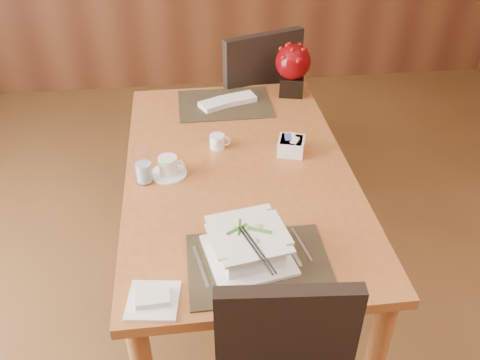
{
  "coord_description": "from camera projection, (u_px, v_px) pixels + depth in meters",
  "views": [
    {
      "loc": [
        -0.2,
        -1.08,
        1.92
      ],
      "look_at": [
        -0.02,
        0.35,
        0.87
      ],
      "focal_mm": 38.0,
      "sensor_mm": 36.0,
      "label": 1
    }
  ],
  "objects": [
    {
      "name": "dining_table",
      "position": [
        238.0,
        187.0,
        2.11
      ],
      "size": [
        0.9,
        1.5,
        0.75
      ],
      "color": "#B26531",
      "rests_on": "ground"
    },
    {
      "name": "placemat_near",
      "position": [
        259.0,
        264.0,
        1.61
      ],
      "size": [
        0.45,
        0.33,
        0.01
      ],
      "primitive_type": "cube",
      "color": "black",
      "rests_on": "dining_table"
    },
    {
      "name": "placemat_far",
      "position": [
        225.0,
        104.0,
        2.49
      ],
      "size": [
        0.45,
        0.33,
        0.01
      ],
      "primitive_type": "cube",
      "color": "black",
      "rests_on": "dining_table"
    },
    {
      "name": "soup_setting",
      "position": [
        248.0,
        246.0,
        1.61
      ],
      "size": [
        0.3,
        0.3,
        0.11
      ],
      "rotation": [
        0.0,
        0.0,
        0.18
      ],
      "color": "white",
      "rests_on": "dining_table"
    },
    {
      "name": "coffee_cup",
      "position": [
        168.0,
        167.0,
        1.99
      ],
      "size": [
        0.14,
        0.14,
        0.08
      ],
      "rotation": [
        0.0,
        0.0,
        -0.25
      ],
      "color": "white",
      "rests_on": "dining_table"
    },
    {
      "name": "water_glass",
      "position": [
        143.0,
        165.0,
        1.93
      ],
      "size": [
        0.08,
        0.08,
        0.15
      ],
      "primitive_type": "cylinder",
      "rotation": [
        0.0,
        0.0,
        -0.25
      ],
      "color": "silver",
      "rests_on": "dining_table"
    },
    {
      "name": "creamer_jug",
      "position": [
        217.0,
        141.0,
        2.16
      ],
      "size": [
        0.09,
        0.09,
        0.06
      ],
      "primitive_type": null,
      "rotation": [
        0.0,
        0.0,
        -0.15
      ],
      "color": "white",
      "rests_on": "dining_table"
    },
    {
      "name": "sugar_caddy",
      "position": [
        291.0,
        146.0,
        2.12
      ],
      "size": [
        0.13,
        0.13,
        0.06
      ],
      "primitive_type": "cube",
      "rotation": [
        0.0,
        0.0,
        -0.31
      ],
      "color": "white",
      "rests_on": "dining_table"
    },
    {
      "name": "berry_decor",
      "position": [
        293.0,
        67.0,
        2.5
      ],
      "size": [
        0.18,
        0.18,
        0.26
      ],
      "rotation": [
        0.0,
        0.0,
        -0.24
      ],
      "color": "black",
      "rests_on": "dining_table"
    },
    {
      "name": "napkins_far",
      "position": [
        230.0,
        101.0,
        2.48
      ],
      "size": [
        0.3,
        0.19,
        0.03
      ],
      "primitive_type": null,
      "rotation": [
        0.0,
        0.0,
        0.35
      ],
      "color": "white",
      "rests_on": "dining_table"
    },
    {
      "name": "bread_plate",
      "position": [
        153.0,
        301.0,
        1.49
      ],
      "size": [
        0.17,
        0.17,
        0.01
      ],
      "primitive_type": "cube",
      "rotation": [
        0.0,
        0.0,
        -0.14
      ],
      "color": "white",
      "rests_on": "dining_table"
    },
    {
      "name": "far_chair",
      "position": [
        252.0,
        102.0,
        2.91
      ],
      "size": [
        0.6,
        0.6,
        1.01
      ],
      "rotation": [
        0.0,
        0.0,
        3.48
      ],
      "color": "black",
      "rests_on": "ground"
    }
  ]
}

